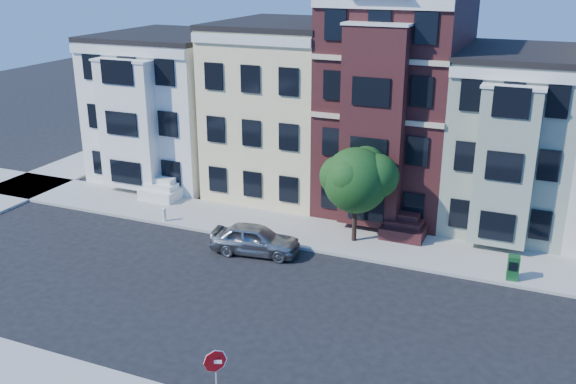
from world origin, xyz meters
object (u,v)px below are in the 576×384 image
at_px(parked_car, 255,239).
at_px(stop_sign, 216,381).
at_px(newspaper_box, 513,268).
at_px(street_tree, 356,184).
at_px(fire_hydrant, 165,216).

relative_size(parked_car, stop_sign, 1.58).
distance_m(newspaper_box, stop_sign, 15.37).
xyz_separation_m(street_tree, parked_car, (-4.10, -3.07, -2.41)).
xyz_separation_m(street_tree, fire_hydrant, (-10.34, -1.56, -2.71)).
bearing_deg(street_tree, newspaper_box, -9.71).
height_order(street_tree, parked_car, street_tree).
xyz_separation_m(newspaper_box, stop_sign, (-7.59, -13.34, 0.83)).
bearing_deg(stop_sign, fire_hydrant, 104.04).
bearing_deg(street_tree, stop_sign, -89.20).
height_order(street_tree, fire_hydrant, street_tree).
bearing_deg(stop_sign, street_tree, 66.05).
distance_m(fire_hydrant, stop_sign, 16.86).
height_order(newspaper_box, stop_sign, stop_sign).
bearing_deg(stop_sign, parked_car, 85.60).
relative_size(parked_car, fire_hydrant, 7.27).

